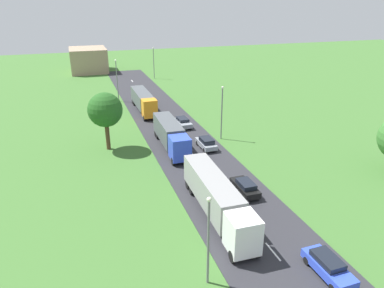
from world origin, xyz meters
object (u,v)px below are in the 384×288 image
(lamppost_lead, at_px, (208,237))
(truck_third, at_px, (143,100))
(car_lead, at_px, (328,266))
(truck_second, at_px, (171,134))
(tree_birch, at_px, (105,110))
(car_third, at_px, (206,143))
(lamppost_fourth, at_px, (154,61))
(car_second, at_px, (245,187))
(car_fourth, at_px, (183,122))
(distant_building, at_px, (88,60))
(truck_lead, at_px, (217,197))
(lamppost_third, at_px, (117,79))
(lamppost_second, at_px, (222,110))

(lamppost_lead, bearing_deg, truck_third, 84.78)
(car_lead, bearing_deg, lamppost_lead, 166.37)
(truck_second, relative_size, tree_birch, 1.51)
(tree_birch, bearing_deg, car_third, -17.80)
(car_lead, bearing_deg, lamppost_fourth, 87.24)
(truck_second, bearing_deg, car_second, -73.77)
(car_fourth, xyz_separation_m, lamppost_lead, (-8.42, -33.71, 3.28))
(lamppost_fourth, distance_m, distant_building, 22.14)
(car_fourth, bearing_deg, truck_second, -117.61)
(car_lead, bearing_deg, truck_lead, 116.91)
(car_lead, bearing_deg, truck_third, 95.94)
(car_lead, height_order, lamppost_fourth, lamppost_fourth)
(truck_second, xyz_separation_m, distant_building, (-7.32, 62.99, 1.19))
(truck_second, height_order, lamppost_fourth, lamppost_fourth)
(truck_lead, height_order, car_lead, truck_lead)
(truck_second, xyz_separation_m, car_second, (4.27, -14.68, -1.29))
(truck_second, xyz_separation_m, lamppost_third, (-3.67, 27.35, 2.60))
(truck_lead, distance_m, car_lead, 11.27)
(lamppost_lead, relative_size, tree_birch, 0.91)
(car_lead, distance_m, car_fourth, 35.87)
(lamppost_lead, xyz_separation_m, lamppost_fourth, (12.54, 73.00, 0.38))
(lamppost_lead, relative_size, lamppost_third, 0.86)
(car_third, height_order, tree_birch, tree_birch)
(truck_second, distance_m, lamppost_third, 27.72)
(truck_lead, distance_m, tree_birch, 22.15)
(car_lead, bearing_deg, lamppost_second, 83.33)
(truck_second, bearing_deg, truck_lead, -91.00)
(car_third, bearing_deg, distant_building, 100.55)
(lamppost_third, bearing_deg, truck_lead, -85.74)
(truck_lead, xyz_separation_m, car_lead, (5.06, -9.98, -1.34))
(truck_second, xyz_separation_m, truck_third, (-0.10, 18.93, -0.03))
(lamppost_fourth, bearing_deg, car_fourth, -95.99)
(car_third, xyz_separation_m, car_fourth, (-0.45, 9.74, -0.02))
(lamppost_fourth, bearing_deg, lamppost_lead, -99.75)
(truck_third, relative_size, car_second, 3.05)
(tree_birch, bearing_deg, lamppost_third, 79.30)
(distant_building, bearing_deg, car_fourth, -78.09)
(car_lead, height_order, tree_birch, tree_birch)
(car_second, distance_m, lamppost_fourth, 62.35)
(truck_lead, distance_m, car_second, 5.68)
(lamppost_second, xyz_separation_m, tree_birch, (-16.49, 1.36, 1.18))
(truck_second, bearing_deg, lamppost_lead, -99.25)
(lamppost_second, distance_m, lamppost_third, 28.67)
(car_second, distance_m, lamppost_second, 16.77)
(tree_birch, bearing_deg, car_second, -53.84)
(car_second, relative_size, lamppost_lead, 0.58)
(truck_third, xyz_separation_m, car_third, (4.80, -20.53, -1.24))
(car_fourth, distance_m, tree_birch, 14.59)
(lamppost_second, bearing_deg, distant_building, 104.05)
(truck_third, relative_size, car_lead, 2.87)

